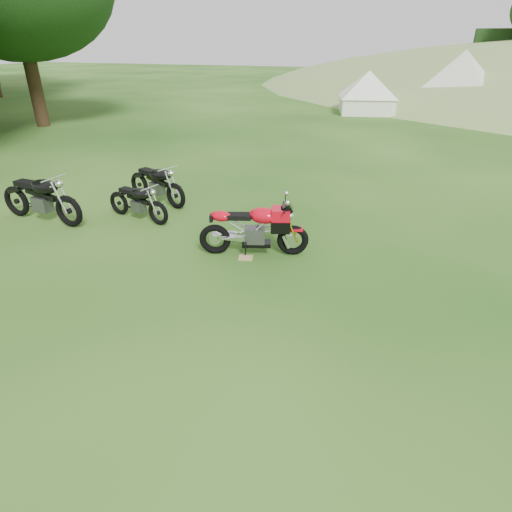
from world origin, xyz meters
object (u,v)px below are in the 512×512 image
(plywood_board, at_px, (246,258))
(vintage_moto_b, at_px, (40,197))
(tent_mid, at_px, (460,82))
(vintage_moto_c, at_px, (156,182))
(tent_left, at_px, (368,90))
(sport_motorcycle, at_px, (254,225))
(vintage_moto_d, at_px, (137,201))

(plywood_board, xyz_separation_m, vintage_moto_b, (-4.68, 0.26, 0.54))
(vintage_moto_b, distance_m, tent_mid, 22.77)
(vintage_moto_c, height_order, tent_left, tent_left)
(tent_left, bearing_deg, sport_motorcycle, -102.58)
(tent_left, bearing_deg, plywood_board, -102.82)
(vintage_moto_b, height_order, vintage_moto_c, vintage_moto_b)
(plywood_board, distance_m, tent_left, 17.90)
(sport_motorcycle, xyz_separation_m, tent_mid, (4.81, 20.69, 0.86))
(vintage_moto_b, bearing_deg, plywood_board, 1.81)
(plywood_board, xyz_separation_m, vintage_moto_d, (-2.81, 1.00, 0.42))
(sport_motorcycle, bearing_deg, tent_left, 72.38)
(plywood_board, bearing_deg, tent_mid, 76.83)
(tent_left, bearing_deg, vintage_moto_c, -113.65)
(sport_motorcycle, relative_size, tent_mid, 0.57)
(tent_left, bearing_deg, tent_mid, 21.44)
(vintage_moto_b, height_order, vintage_moto_d, vintage_moto_b)
(sport_motorcycle, distance_m, vintage_moto_c, 3.60)
(vintage_moto_c, relative_size, vintage_moto_d, 1.15)
(plywood_board, height_order, vintage_moto_c, vintage_moto_c)
(vintage_moto_b, xyz_separation_m, vintage_moto_c, (1.68, 1.83, -0.06))
(sport_motorcycle, height_order, tent_mid, tent_mid)
(tent_left, relative_size, tent_mid, 0.80)
(sport_motorcycle, height_order, plywood_board, sport_motorcycle)
(vintage_moto_c, xyz_separation_m, tent_left, (3.27, 15.77, 0.65))
(vintage_moto_d, bearing_deg, tent_mid, 81.61)
(vintage_moto_b, bearing_deg, tent_mid, 70.14)
(sport_motorcycle, distance_m, tent_left, 17.66)
(vintage_moto_d, height_order, tent_left, tent_left)
(tent_mid, bearing_deg, sport_motorcycle, -85.78)
(tent_mid, bearing_deg, tent_left, -129.30)
(vintage_moto_c, distance_m, tent_left, 16.12)
(vintage_moto_b, bearing_deg, sport_motorcycle, 4.51)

